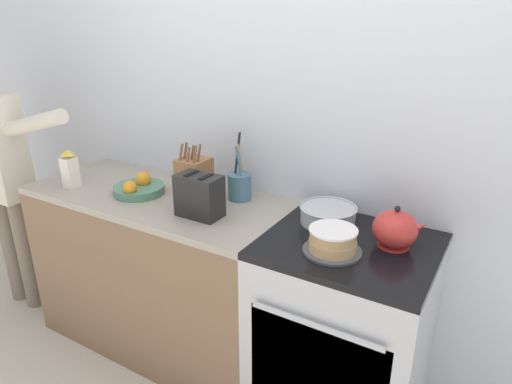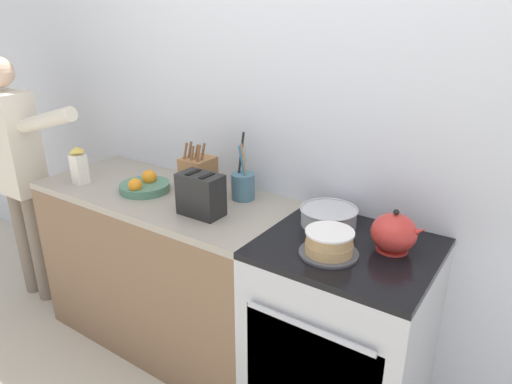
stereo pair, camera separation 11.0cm
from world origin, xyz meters
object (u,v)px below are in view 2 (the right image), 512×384
object	(u,v)px
mixing_bowl	(329,216)
person_baker	(17,163)
knife_block	(198,176)
fruit_bowl	(145,186)
stove_range	(340,338)
milk_carton	(79,166)
tea_kettle	(394,233)
layer_cake	(329,243)
utensil_crock	(243,185)
toaster	(201,195)

from	to	relation	value
mixing_bowl	person_baker	distance (m)	2.00
knife_block	fruit_bowl	distance (m)	0.31
fruit_bowl	person_baker	bearing A→B (deg)	-171.37
stove_range	milk_carton	xyz separation A→B (m)	(-1.53, -0.15, 0.57)
tea_kettle	mixing_bowl	size ratio (longest dim) A/B	0.85
tea_kettle	mixing_bowl	distance (m)	0.33
fruit_bowl	person_baker	size ratio (longest dim) A/B	0.17
layer_cake	person_baker	bearing A→B (deg)	-177.91
knife_block	layer_cake	bearing A→B (deg)	-12.83
layer_cake	tea_kettle	size ratio (longest dim) A/B	1.07
fruit_bowl	person_baker	world-z (taller)	person_baker
utensil_crock	person_baker	distance (m)	1.52
stove_range	mixing_bowl	distance (m)	0.55
utensil_crock	milk_carton	size ratio (longest dim) A/B	1.61
knife_block	toaster	distance (m)	0.25
tea_kettle	fruit_bowl	world-z (taller)	tea_kettle
tea_kettle	milk_carton	xyz separation A→B (m)	(-1.69, -0.22, 0.02)
stove_range	mixing_bowl	world-z (taller)	mixing_bowl
tea_kettle	fruit_bowl	xyz separation A→B (m)	(-1.31, -0.10, -0.05)
stove_range	layer_cake	world-z (taller)	layer_cake
tea_kettle	utensil_crock	distance (m)	0.82
layer_cake	mixing_bowl	distance (m)	0.28
person_baker	knife_block	bearing A→B (deg)	11.12
layer_cake	toaster	distance (m)	0.67
tea_kettle	toaster	distance (m)	0.88
tea_kettle	knife_block	world-z (taller)	knife_block
knife_block	utensil_crock	size ratio (longest dim) A/B	0.84
layer_cake	knife_block	xyz separation A→B (m)	(-0.83, 0.19, 0.06)
layer_cake	person_baker	world-z (taller)	person_baker
knife_block	toaster	world-z (taller)	knife_block
stove_range	utensil_crock	world-z (taller)	utensil_crock
utensil_crock	fruit_bowl	xyz separation A→B (m)	(-0.50, -0.21, -0.04)
layer_cake	milk_carton	world-z (taller)	milk_carton
tea_kettle	utensil_crock	bearing A→B (deg)	172.48
knife_block	milk_carton	bearing A→B (deg)	-160.40
stove_range	person_baker	world-z (taller)	person_baker
mixing_bowl	milk_carton	world-z (taller)	milk_carton
knife_block	mixing_bowl	bearing A→B (deg)	4.58
milk_carton	person_baker	distance (m)	0.61
stove_range	utensil_crock	bearing A→B (deg)	164.98
knife_block	tea_kettle	bearing A→B (deg)	-0.90
toaster	fruit_bowl	bearing A→B (deg)	172.23
layer_cake	fruit_bowl	xyz separation A→B (m)	(-1.11, 0.07, -0.02)
milk_carton	mixing_bowl	bearing A→B (deg)	12.02
knife_block	milk_carton	xyz separation A→B (m)	(-0.66, -0.24, -0.00)
layer_cake	mixing_bowl	world-z (taller)	layer_cake
utensil_crock	person_baker	bearing A→B (deg)	-166.38
fruit_bowl	mixing_bowl	bearing A→B (deg)	10.00
layer_cake	mixing_bowl	xyz separation A→B (m)	(-0.12, 0.25, -0.01)
fruit_bowl	person_baker	distance (m)	0.99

